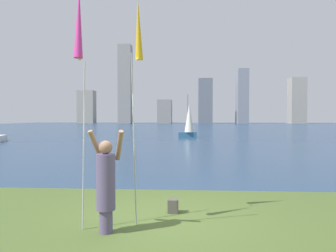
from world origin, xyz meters
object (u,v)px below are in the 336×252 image
Objects in this scene: person at (106,182)px; kite_flag_left at (79,28)px; bag at (173,206)px; sailboat_3 at (189,121)px; kite_flag_right at (138,35)px.

kite_flag_left is (-0.47, 0.00, 2.77)m from person.
bag is 0.07× the size of sailboat_3.
person is at bearing -121.93° from kite_flag_right.
bag is at bearing -90.79° from sailboat_3.
kite_flag_left is 4.09m from bag.
kite_flag_left is 15.10× the size of bag.
person is 0.42× the size of sailboat_3.
person is at bearing -0.51° from kite_flag_left.
bag is (1.15, 1.29, -0.77)m from person.
bag is at bearing 38.37° from kite_flag_left.
sailboat_3 is (1.99, 27.63, -1.94)m from kite_flag_left.
bag is (1.62, 1.28, -3.53)m from kite_flag_left.
kite_flag_right reaches higher than kite_flag_left.
sailboat_3 reaches higher than bag.
kite_flag_right is at bearing 38.59° from kite_flag_left.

